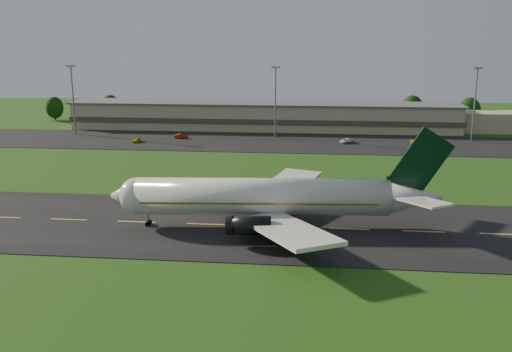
# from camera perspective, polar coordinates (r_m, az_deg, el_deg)

# --- Properties ---
(ground) EXTENTS (360.00, 360.00, 0.00)m
(ground) POSITION_cam_1_polar(r_m,az_deg,el_deg) (88.71, -5.08, -4.87)
(ground) COLOR #1E4310
(ground) RESTS_ON ground
(taxiway) EXTENTS (220.00, 30.00, 0.10)m
(taxiway) POSITION_cam_1_polar(r_m,az_deg,el_deg) (88.69, -5.08, -4.84)
(taxiway) COLOR black
(taxiway) RESTS_ON ground
(apron) EXTENTS (260.00, 30.00, 0.10)m
(apron) POSITION_cam_1_polar(r_m,az_deg,el_deg) (157.89, -0.10, 3.42)
(apron) COLOR black
(apron) RESTS_ON ground
(airliner) EXTENTS (51.29, 42.05, 15.57)m
(airliner) POSITION_cam_1_polar(r_m,az_deg,el_deg) (86.10, 1.22, -2.15)
(airliner) COLOR silver
(airliner) RESTS_ON ground
(terminal) EXTENTS (145.00, 16.00, 8.40)m
(terminal) POSITION_cam_1_polar(r_m,az_deg,el_deg) (180.58, 2.75, 5.97)
(terminal) COLOR tan
(terminal) RESTS_ON ground
(light_mast_west) EXTENTS (2.40, 1.20, 20.35)m
(light_mast_west) POSITION_cam_1_polar(r_m,az_deg,el_deg) (178.21, -17.87, 8.06)
(light_mast_west) COLOR gray
(light_mast_west) RESTS_ON ground
(light_mast_centre) EXTENTS (2.40, 1.20, 20.35)m
(light_mast_centre) POSITION_cam_1_polar(r_m,az_deg,el_deg) (163.62, 1.96, 8.26)
(light_mast_centre) COLOR gray
(light_mast_centre) RESTS_ON ground
(light_mast_east) EXTENTS (2.40, 1.20, 20.35)m
(light_mast_east) POSITION_cam_1_polar(r_m,az_deg,el_deg) (168.90, 21.08, 7.53)
(light_mast_east) COLOR gray
(light_mast_east) RESTS_ON ground
(tree_line) EXTENTS (192.31, 9.24, 10.13)m
(tree_line) POSITION_cam_1_polar(r_m,az_deg,el_deg) (191.42, 12.18, 6.41)
(tree_line) COLOR black
(tree_line) RESTS_ON ground
(service_vehicle_a) EXTENTS (1.84, 3.73, 1.22)m
(service_vehicle_a) POSITION_cam_1_polar(r_m,az_deg,el_deg) (160.63, -11.84, 3.55)
(service_vehicle_a) COLOR #C3B00B
(service_vehicle_a) RESTS_ON apron
(service_vehicle_b) EXTENTS (3.99, 1.75, 1.27)m
(service_vehicle_b) POSITION_cam_1_polar(r_m,az_deg,el_deg) (164.72, -7.49, 3.98)
(service_vehicle_b) COLOR maroon
(service_vehicle_b) RESTS_ON apron
(service_vehicle_c) EXTENTS (4.67, 4.86, 1.28)m
(service_vehicle_c) POSITION_cam_1_polar(r_m,az_deg,el_deg) (158.13, 9.04, 3.52)
(service_vehicle_c) COLOR silver
(service_vehicle_c) RESTS_ON apron
(service_vehicle_d) EXTENTS (4.76, 4.01, 1.31)m
(service_vehicle_d) POSITION_cam_1_polar(r_m,az_deg,el_deg) (159.10, 15.96, 3.23)
(service_vehicle_d) COLOR orange
(service_vehicle_d) RESTS_ON apron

